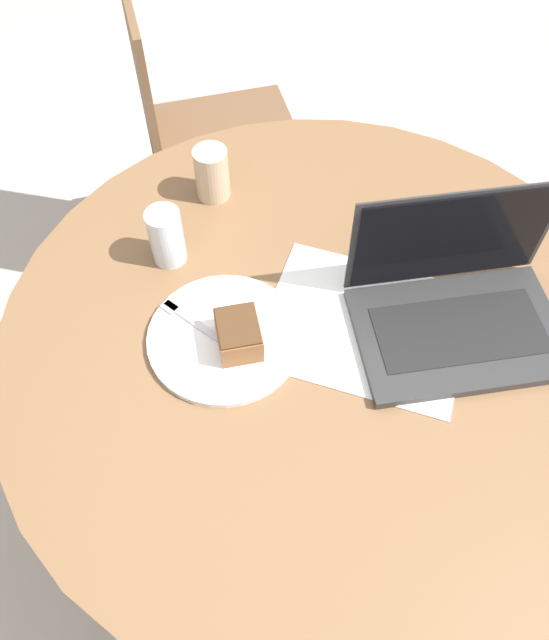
{
  "coord_description": "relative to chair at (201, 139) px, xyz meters",
  "views": [
    {
      "loc": [
        0.13,
        0.59,
        1.64
      ],
      "look_at": [
        0.09,
        0.01,
        0.79
      ],
      "focal_mm": 35.0,
      "sensor_mm": 36.0,
      "label": 1
    }
  ],
  "objects": [
    {
      "name": "fork",
      "position": [
        -0.01,
        0.83,
        0.29
      ],
      "size": [
        0.14,
        0.13,
        0.0
      ],
      "rotation": [
        0.0,
        0.0,
        5.54
      ],
      "color": "silver",
      "rests_on": "plate"
    },
    {
      "name": "paper_document",
      "position": [
        -0.3,
        0.85,
        0.27
      ],
      "size": [
        0.42,
        0.39,
        0.0
      ],
      "rotation": [
        0.0,
        0.0,
        -0.39
      ],
      "color": "white",
      "rests_on": "dining_table"
    },
    {
      "name": "water_glass",
      "position": [
        0.04,
        0.67,
        0.33
      ],
      "size": [
        0.06,
        0.06,
        0.11
      ],
      "color": "silver",
      "rests_on": "dining_table"
    },
    {
      "name": "dining_table",
      "position": [
        -0.23,
        0.85,
        0.1
      ],
      "size": [
        1.13,
        1.13,
        0.75
      ],
      "color": "brown",
      "rests_on": "ground_plane"
    },
    {
      "name": "ground_plane",
      "position": [
        -0.23,
        0.85,
        -0.47
      ],
      "size": [
        12.0,
        12.0,
        0.0
      ],
      "primitive_type": "plane",
      "color": "#B7AD9E"
    },
    {
      "name": "coffee_glass",
      "position": [
        -0.05,
        0.51,
        0.33
      ],
      "size": [
        0.07,
        0.07,
        0.11
      ],
      "color": "#C6AD89",
      "rests_on": "dining_table"
    },
    {
      "name": "chair",
      "position": [
        0.0,
        0.0,
        0.0
      ],
      "size": [
        0.49,
        0.49,
        0.91
      ],
      "rotation": [
        0.0,
        0.0,
        8.04
      ],
      "color": "brown",
      "rests_on": "ground_plane"
    },
    {
      "name": "plate",
      "position": [
        -0.06,
        0.86,
        0.28
      ],
      "size": [
        0.26,
        0.26,
        0.01
      ],
      "color": "white",
      "rests_on": "dining_table"
    },
    {
      "name": "cake_slice",
      "position": [
        -0.08,
        0.88,
        0.31
      ],
      "size": [
        0.08,
        0.09,
        0.06
      ],
      "rotation": [
        0.0,
        0.0,
        4.84
      ],
      "color": "brown",
      "rests_on": "plate"
    },
    {
      "name": "laptop",
      "position": [
        -0.45,
        0.85,
        0.31
      ],
      "size": [
        0.37,
        0.27,
        0.22
      ],
      "rotation": [
        0.0,
        0.0,
        6.37
      ],
      "color": "#2D2D2D",
      "rests_on": "dining_table"
    }
  ]
}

